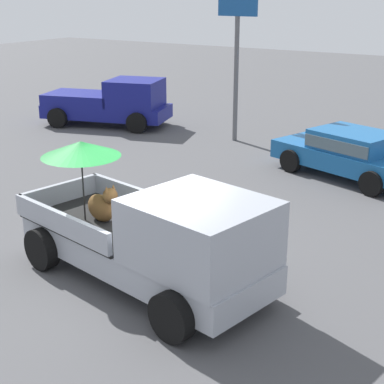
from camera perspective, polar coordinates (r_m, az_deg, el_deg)
The scene contains 5 objects.
ground_plane at distance 10.85m, azimuth -4.75°, elevation -8.53°, with size 80.00×80.00×0.00m, color #4C4C4F.
pickup_truck_main at distance 10.14m, azimuth -3.46°, elevation -4.32°, with size 5.32×3.03×2.42m.
pickup_truck_red at distance 22.90m, azimuth -7.87°, elevation 8.59°, with size 5.11×3.21×1.80m.
parked_sedan_far at distance 16.89m, azimuth 15.20°, elevation 3.82°, with size 4.63×2.98×1.33m.
motel_sign at distance 20.05m, azimuth 4.41°, elevation 14.99°, with size 1.40×0.16×5.07m.
Camera 1 is at (5.87, -7.60, 5.05)m, focal length 54.80 mm.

